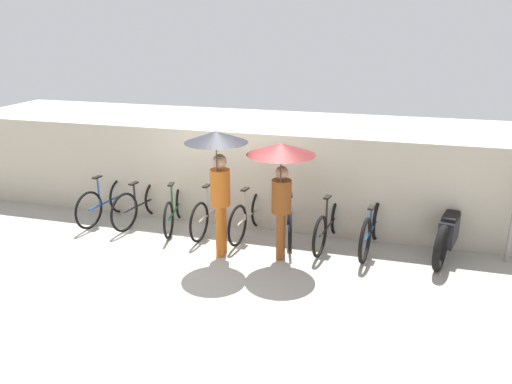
% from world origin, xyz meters
% --- Properties ---
extents(ground_plane, '(30.00, 30.00, 0.00)m').
position_xyz_m(ground_plane, '(0.00, 0.00, 0.00)').
color(ground_plane, '#9E998E').
extents(back_wall, '(14.37, 0.12, 1.83)m').
position_xyz_m(back_wall, '(0.00, 1.69, 0.91)').
color(back_wall, '#B2A893').
rests_on(back_wall, ground).
extents(parked_bicycle_0, '(0.44, 1.68, 0.99)m').
position_xyz_m(parked_bicycle_0, '(-2.56, 1.27, 0.38)').
color(parked_bicycle_0, black).
rests_on(parked_bicycle_0, ground).
extents(parked_bicycle_1, '(0.49, 1.70, 1.03)m').
position_xyz_m(parked_bicycle_1, '(-1.83, 1.35, 0.39)').
color(parked_bicycle_1, black).
rests_on(parked_bicycle_1, ground).
extents(parked_bicycle_2, '(0.52, 1.67, 1.10)m').
position_xyz_m(parked_bicycle_2, '(-1.10, 1.29, 0.37)').
color(parked_bicycle_2, black).
rests_on(parked_bicycle_2, ground).
extents(parked_bicycle_3, '(0.44, 1.80, 1.04)m').
position_xyz_m(parked_bicycle_3, '(-0.37, 1.34, 0.38)').
color(parked_bicycle_3, black).
rests_on(parked_bicycle_3, ground).
extents(parked_bicycle_4, '(0.44, 1.72, 1.01)m').
position_xyz_m(parked_bicycle_4, '(0.37, 1.32, 0.39)').
color(parked_bicycle_4, black).
rests_on(parked_bicycle_4, ground).
extents(parked_bicycle_5, '(0.58, 1.73, 1.01)m').
position_xyz_m(parked_bicycle_5, '(1.10, 1.38, 0.37)').
color(parked_bicycle_5, black).
rests_on(parked_bicycle_5, ground).
extents(parked_bicycle_6, '(0.46, 1.76, 1.00)m').
position_xyz_m(parked_bicycle_6, '(1.83, 1.30, 0.37)').
color(parked_bicycle_6, black).
rests_on(parked_bicycle_6, ground).
extents(parked_bicycle_7, '(0.46, 1.78, 1.06)m').
position_xyz_m(parked_bicycle_7, '(2.56, 1.26, 0.39)').
color(parked_bicycle_7, black).
rests_on(parked_bicycle_7, ground).
extents(pedestrian_leading, '(0.99, 0.99, 2.14)m').
position_xyz_m(pedestrian_leading, '(0.16, 0.31, 1.67)').
color(pedestrian_leading, '#B25619').
rests_on(pedestrian_leading, ground).
extents(pedestrian_center, '(1.07, 1.07, 1.98)m').
position_xyz_m(pedestrian_center, '(1.14, 0.47, 1.59)').
color(pedestrian_center, brown).
rests_on(pedestrian_center, ground).
extents(motorcycle, '(0.77, 1.96, 0.94)m').
position_xyz_m(motorcycle, '(3.81, 1.40, 0.41)').
color(motorcycle, black).
rests_on(motorcycle, ground).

